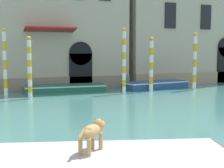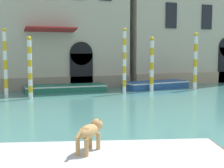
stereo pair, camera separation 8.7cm
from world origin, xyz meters
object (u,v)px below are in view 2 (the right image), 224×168
Objects in this scene: mooring_pole_2 at (124,61)px; mooring_pole_0 at (195,61)px; dog_on_deck at (90,131)px; boat_moored_far at (156,85)px; mooring_pole_4 at (5,63)px; boat_moored_near_palazzo at (66,88)px; mooring_pole_1 at (30,67)px; mooring_pole_3 at (152,64)px.

mooring_pole_0 is at bearing 1.02° from mooring_pole_2.
boat_moored_far is (9.45, 14.67, -0.88)m from dog_on_deck.
mooring_pole_4 is at bearing 176.92° from boat_moored_far.
mooring_pole_2 reaches higher than dog_on_deck.
dog_on_deck is 0.18× the size of mooring_pole_2.
mooring_pole_0 is (9.02, -2.33, 1.85)m from boat_moored_near_palazzo.
mooring_pole_4 reaches higher than mooring_pole_0.
boat_moored_near_palazzo is 1.35× the size of mooring_pole_0.
mooring_pole_2 reaches higher than boat_moored_near_palazzo.
boat_moored_near_palazzo is 1.33× the size of mooring_pole_4.
mooring_pole_2 is at bearing 1.25° from mooring_pole_1.
dog_on_deck reaches higher than boat_moored_far.
mooring_pole_4 is at bearing 176.25° from mooring_pole_0.
mooring_pole_4 is (-1.31, 13.75, 0.96)m from dog_on_deck.
boat_moored_near_palazzo is at bearing 20.46° from mooring_pole_4.
boat_moored_far is (6.79, -0.56, 0.03)m from boat_moored_near_palazzo.
mooring_pole_4 reaches higher than mooring_pole_3.
mooring_pole_1 is 0.88× the size of mooring_pole_4.
mooring_pole_1 reaches higher than dog_on_deck.
mooring_pole_4 is at bearing -156.53° from boat_moored_near_palazzo.
mooring_pole_4 is (-9.70, 0.41, 0.19)m from mooring_pole_3.
dog_on_deck is at bearing -115.43° from mooring_pole_2.
boat_moored_far is 2.36m from mooring_pole_3.
mooring_pole_4 reaches higher than dog_on_deck.
mooring_pole_3 is (5.73, -1.89, 1.68)m from boat_moored_near_palazzo.
mooring_pole_0 is 11.66m from mooring_pole_1.
mooring_pole_1 is at bearing -178.75° from mooring_pole_2.
dog_on_deck is 0.14× the size of boat_moored_near_palazzo.
mooring_pole_1 is 8.39m from mooring_pole_3.
mooring_pole_2 is at bearing -158.88° from boat_moored_far.
mooring_pole_0 is (11.68, 12.90, 0.94)m from dog_on_deck.
mooring_pole_1 is 0.85× the size of mooring_pole_2.
dog_on_deck is 0.15× the size of boat_moored_far.
mooring_pole_2 is at bearing -178.98° from mooring_pole_0.
mooring_pole_2 reaches higher than mooring_pole_1.
dog_on_deck is at bearing -84.57° from mooring_pole_4.
boat_moored_far is 1.38× the size of mooring_pole_3.
boat_moored_near_palazzo is 4.02m from mooring_pole_1.
mooring_pole_2 is 1.14× the size of mooring_pole_3.
boat_moored_far is 4.29m from mooring_pole_2.
boat_moored_near_palazzo is 9.50m from mooring_pole_0.
boat_moored_near_palazzo is 4.63m from mooring_pole_2.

